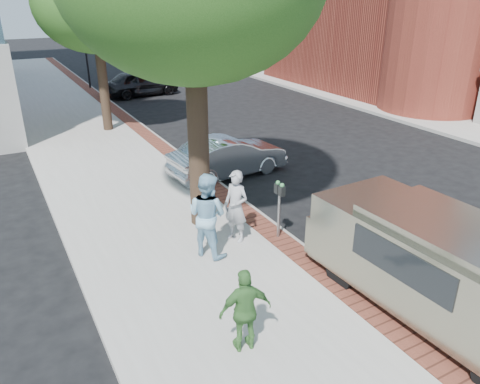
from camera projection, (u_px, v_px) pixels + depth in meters
ground at (257, 253)px, 11.17m from camera, size 120.00×120.00×0.00m
sidewalk at (109, 161)px, 16.92m from camera, size 5.00×60.00×0.15m
brick_strip at (166, 150)px, 17.86m from camera, size 0.60×60.00×0.01m
curb at (175, 151)px, 18.04m from camera, size 0.10×60.00×0.15m
sidewalk_far at (421, 111)px, 23.97m from camera, size 5.00×60.00×0.15m
signal_near at (86, 53)px, 28.37m from camera, size 0.70×0.15×3.80m
signal_far at (251, 43)px, 33.48m from camera, size 0.70×0.15×3.80m
tree_far at (94, 3)px, 18.50m from camera, size 4.80×4.80×7.14m
parking_meter at (279, 198)px, 11.18m from camera, size 0.12×0.32×1.47m
person_gray at (236, 206)px, 11.14m from camera, size 0.66×0.77×1.78m
person_officer at (207, 215)px, 10.50m from camera, size 1.12×1.21×1.98m
person_green at (245, 310)px, 7.72m from camera, size 0.95×0.53×1.54m
sedan_silver at (228, 157)px, 15.58m from camera, size 4.15×1.80×1.33m
bg_car at (141, 83)px, 27.45m from camera, size 4.50×2.07×1.49m
van at (438, 264)px, 8.68m from camera, size 2.32×5.56×2.02m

